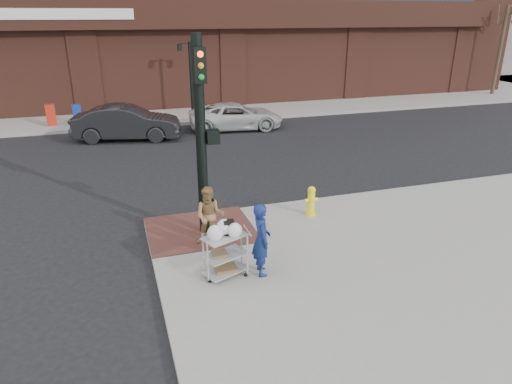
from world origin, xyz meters
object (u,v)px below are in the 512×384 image
object	(u,v)px
lamp_post	(191,70)
fire_hydrant	(311,200)
minivan_white	(236,116)
sedan_dark	(127,123)
utility_cart	(225,251)
pedestrian_tan	(210,216)
woman_blue	(261,239)
traffic_signal_pole	(202,133)

from	to	relation	value
lamp_post	fire_hydrant	bearing A→B (deg)	-87.67
fire_hydrant	minivan_white	bearing A→B (deg)	85.25
minivan_white	fire_hydrant	distance (m)	11.47
sedan_dark	utility_cart	world-z (taller)	sedan_dark
pedestrian_tan	utility_cart	xyz separation A→B (m)	(-0.02, -1.57, -0.16)
lamp_post	utility_cart	distance (m)	17.79
lamp_post	fire_hydrant	world-z (taller)	lamp_post
pedestrian_tan	sedan_dark	bearing A→B (deg)	115.69
lamp_post	minivan_white	size ratio (longest dim) A/B	0.84
woman_blue	sedan_dark	distance (m)	13.66
fire_hydrant	pedestrian_tan	bearing A→B (deg)	-164.90
traffic_signal_pole	fire_hydrant	bearing A→B (deg)	2.38
pedestrian_tan	sedan_dark	distance (m)	11.85
fire_hydrant	traffic_signal_pole	bearing A→B (deg)	-177.62
woman_blue	sedan_dark	size ratio (longest dim) A/B	0.34
lamp_post	fire_hydrant	size ratio (longest dim) A/B	4.61
minivan_white	fire_hydrant	size ratio (longest dim) A/B	5.51
pedestrian_tan	utility_cart	bearing A→B (deg)	-71.55
utility_cart	fire_hydrant	xyz separation A→B (m)	(3.13, 2.41, -0.14)
lamp_post	utility_cart	world-z (taller)	lamp_post
lamp_post	minivan_white	xyz separation A→B (m)	(1.56, -3.67, -1.95)
lamp_post	pedestrian_tan	bearing A→B (deg)	-98.92
lamp_post	sedan_dark	xyz separation A→B (m)	(-3.87, -4.16, -1.81)
traffic_signal_pole	woman_blue	world-z (taller)	traffic_signal_pole
lamp_post	sedan_dark	size ratio (longest dim) A/B	0.82
lamp_post	woman_blue	world-z (taller)	lamp_post
woman_blue	utility_cart	world-z (taller)	woman_blue
traffic_signal_pole	minivan_white	bearing A→B (deg)	70.73
sedan_dark	minivan_white	world-z (taller)	sedan_dark
lamp_post	utility_cart	xyz separation A→B (m)	(-2.52, -17.51, -1.88)
minivan_white	utility_cart	xyz separation A→B (m)	(-4.08, -13.84, 0.07)
pedestrian_tan	sedan_dark	size ratio (longest dim) A/B	0.31
lamp_post	utility_cart	size ratio (longest dim) A/B	3.09
sedan_dark	minivan_white	distance (m)	5.46
lamp_post	minivan_white	world-z (taller)	lamp_post
traffic_signal_pole	pedestrian_tan	distance (m)	2.06
utility_cart	woman_blue	bearing A→B (deg)	-10.98
fire_hydrant	sedan_dark	bearing A→B (deg)	112.29
traffic_signal_pole	lamp_post	bearing A→B (deg)	80.76
lamp_post	sedan_dark	distance (m)	5.97
pedestrian_tan	fire_hydrant	xyz separation A→B (m)	(3.12, 0.84, -0.31)
minivan_white	pedestrian_tan	bearing A→B (deg)	168.67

